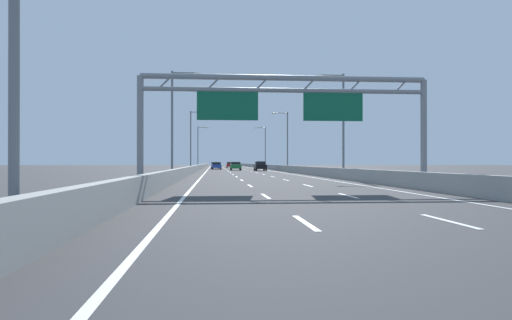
{
  "coord_description": "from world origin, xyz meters",
  "views": [
    {
      "loc": [
        -3.99,
        1.04,
        1.48
      ],
      "look_at": [
        1.24,
        61.17,
        1.72
      ],
      "focal_mm": 33.72,
      "sensor_mm": 36.0,
      "label": 1
    }
  ],
  "objects_px": {
    "sign_gantry": "(285,102)",
    "streetlamp_left_far": "(192,137)",
    "streetlamp_right_far": "(286,137)",
    "streetlamp_right_distant": "(264,145)",
    "streetlamp_left_distant": "(199,145)",
    "black_car": "(260,166)",
    "streetlamp_left_mid": "(175,117)",
    "red_car": "(230,165)",
    "silver_car": "(215,165)",
    "blue_car": "(217,166)",
    "green_car": "(236,166)",
    "streetlamp_right_mid": "(341,119)"
  },
  "relations": [
    {
      "from": "sign_gantry",
      "to": "streetlamp_left_far",
      "type": "bearing_deg",
      "value": 98.51
    },
    {
      "from": "streetlamp_right_far",
      "to": "streetlamp_right_distant",
      "type": "bearing_deg",
      "value": 90.0
    },
    {
      "from": "sign_gantry",
      "to": "streetlamp_left_distant",
      "type": "distance_m",
      "value": 83.3
    },
    {
      "from": "streetlamp_right_distant",
      "to": "black_car",
      "type": "bearing_deg",
      "value": -97.26
    },
    {
      "from": "streetlamp_left_mid",
      "to": "red_car",
      "type": "distance_m",
      "value": 78.82
    },
    {
      "from": "streetlamp_left_mid",
      "to": "silver_car",
      "type": "bearing_deg",
      "value": 86.65
    },
    {
      "from": "streetlamp_right_distant",
      "to": "blue_car",
      "type": "distance_m",
      "value": 18.47
    },
    {
      "from": "streetlamp_left_distant",
      "to": "green_car",
      "type": "height_order",
      "value": "streetlamp_left_distant"
    },
    {
      "from": "black_car",
      "to": "streetlamp_right_distant",
      "type": "bearing_deg",
      "value": 82.74
    },
    {
      "from": "streetlamp_right_distant",
      "to": "red_car",
      "type": "bearing_deg",
      "value": 123.36
    },
    {
      "from": "streetlamp_right_distant",
      "to": "green_car",
      "type": "xyz_separation_m",
      "value": [
        -7.65,
        -23.96,
        -4.63
      ]
    },
    {
      "from": "red_car",
      "to": "streetlamp_left_mid",
      "type": "bearing_deg",
      "value": -95.42
    },
    {
      "from": "streetlamp_right_distant",
      "to": "streetlamp_left_far",
      "type": "bearing_deg",
      "value": -114.04
    },
    {
      "from": "sign_gantry",
      "to": "blue_car",
      "type": "distance_m",
      "value": 69.06
    },
    {
      "from": "blue_car",
      "to": "black_car",
      "type": "bearing_deg",
      "value": -65.62
    },
    {
      "from": "streetlamp_left_far",
      "to": "silver_car",
      "type": "xyz_separation_m",
      "value": [
        3.67,
        29.2,
        -4.64
      ]
    },
    {
      "from": "streetlamp_left_far",
      "to": "silver_car",
      "type": "bearing_deg",
      "value": 82.84
    },
    {
      "from": "streetlamp_left_far",
      "to": "black_car",
      "type": "relative_size",
      "value": 2.09
    },
    {
      "from": "streetlamp_left_mid",
      "to": "streetlamp_right_distant",
      "type": "bearing_deg",
      "value": 77.43
    },
    {
      "from": "streetlamp_right_mid",
      "to": "black_car",
      "type": "xyz_separation_m",
      "value": [
        -3.81,
        37.03,
        -4.6
      ]
    },
    {
      "from": "streetlamp_right_mid",
      "to": "streetlamp_left_distant",
      "type": "xyz_separation_m",
      "value": [
        -14.93,
        66.94,
        0.0
      ]
    },
    {
      "from": "streetlamp_right_far",
      "to": "streetlamp_left_distant",
      "type": "height_order",
      "value": "same"
    },
    {
      "from": "streetlamp_left_distant",
      "to": "streetlamp_right_distant",
      "type": "distance_m",
      "value": 14.93
    },
    {
      "from": "black_car",
      "to": "red_car",
      "type": "relative_size",
      "value": 0.98
    },
    {
      "from": "streetlamp_left_mid",
      "to": "silver_car",
      "type": "relative_size",
      "value": 2.17
    },
    {
      "from": "streetlamp_right_mid",
      "to": "streetlamp_right_far",
      "type": "height_order",
      "value": "same"
    },
    {
      "from": "sign_gantry",
      "to": "streetlamp_right_mid",
      "type": "relative_size",
      "value": 1.73
    },
    {
      "from": "sign_gantry",
      "to": "green_car",
      "type": "distance_m",
      "value": 59.14
    },
    {
      "from": "streetlamp_left_mid",
      "to": "streetlamp_right_mid",
      "type": "xyz_separation_m",
      "value": [
        14.93,
        0.0,
        0.0
      ]
    },
    {
      "from": "streetlamp_right_mid",
      "to": "black_car",
      "type": "height_order",
      "value": "streetlamp_right_mid"
    },
    {
      "from": "sign_gantry",
      "to": "streetlamp_right_mid",
      "type": "distance_m",
      "value": 17.72
    },
    {
      "from": "streetlamp_right_mid",
      "to": "blue_car",
      "type": "xyz_separation_m",
      "value": [
        -10.97,
        52.83,
        -4.66
      ]
    },
    {
      "from": "streetlamp_left_far",
      "to": "blue_car",
      "type": "relative_size",
      "value": 2.03
    },
    {
      "from": "streetlamp_right_far",
      "to": "silver_car",
      "type": "relative_size",
      "value": 2.17
    },
    {
      "from": "streetlamp_right_far",
      "to": "streetlamp_right_distant",
      "type": "distance_m",
      "value": 33.47
    },
    {
      "from": "sign_gantry",
      "to": "streetlamp_left_mid",
      "type": "height_order",
      "value": "streetlamp_left_mid"
    },
    {
      "from": "streetlamp_left_mid",
      "to": "black_car",
      "type": "height_order",
      "value": "streetlamp_left_mid"
    },
    {
      "from": "sign_gantry",
      "to": "red_car",
      "type": "relative_size",
      "value": 3.56
    },
    {
      "from": "black_car",
      "to": "streetlamp_left_far",
      "type": "bearing_deg",
      "value": -162.26
    },
    {
      "from": "streetlamp_right_distant",
      "to": "red_car",
      "type": "xyz_separation_m",
      "value": [
        -7.5,
        11.4,
        -4.64
      ]
    },
    {
      "from": "silver_car",
      "to": "sign_gantry",
      "type": "bearing_deg",
      "value": -87.28
    },
    {
      "from": "streetlamp_right_distant",
      "to": "sign_gantry",
      "type": "bearing_deg",
      "value": -95.18
    },
    {
      "from": "black_car",
      "to": "red_car",
      "type": "xyz_separation_m",
      "value": [
        -3.69,
        41.31,
        -0.03
      ]
    },
    {
      "from": "red_car",
      "to": "black_car",
      "type": "bearing_deg",
      "value": -84.89
    },
    {
      "from": "streetlamp_left_distant",
      "to": "black_car",
      "type": "xyz_separation_m",
      "value": [
        11.12,
        -29.91,
        -4.6
      ]
    },
    {
      "from": "streetlamp_right_far",
      "to": "green_car",
      "type": "relative_size",
      "value": 2.31
    },
    {
      "from": "streetlamp_right_mid",
      "to": "streetlamp_right_distant",
      "type": "xyz_separation_m",
      "value": [
        0.0,
        66.94,
        0.0
      ]
    },
    {
      "from": "streetlamp_left_distant",
      "to": "silver_car",
      "type": "relative_size",
      "value": 2.17
    },
    {
      "from": "streetlamp_right_distant",
      "to": "blue_car",
      "type": "xyz_separation_m",
      "value": [
        -10.97,
        -14.11,
        -4.66
      ]
    },
    {
      "from": "streetlamp_right_far",
      "to": "black_car",
      "type": "xyz_separation_m",
      "value": [
        -3.81,
        3.56,
        -4.6
      ]
    }
  ]
}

